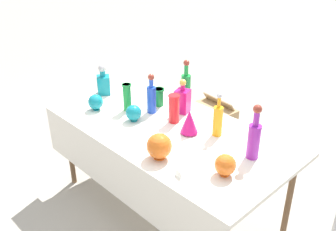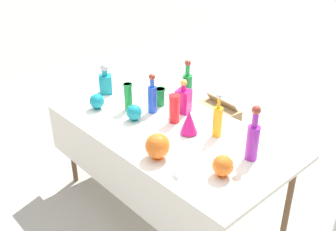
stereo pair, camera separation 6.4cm
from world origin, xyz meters
TOP-DOWN VIEW (x-y plane):
  - ground_plane at (0.00, 0.00)m, footprint 40.00×40.00m
  - display_table at (0.00, -0.04)m, footprint 1.88×0.96m
  - tall_bottle_0 at (-0.27, 0.08)m, footprint 0.07×0.07m
  - tall_bottle_1 at (0.66, 0.12)m, footprint 0.08×0.08m
  - tall_bottle_2 at (-0.20, 0.40)m, footprint 0.08×0.08m
  - tall_bottle_3 at (0.32, 0.18)m, footprint 0.07×0.07m
  - square_decanter_0 at (-0.10, 0.26)m, footprint 0.13×0.13m
  - square_decanter_1 at (-0.83, 0.02)m, footprint 0.15×0.15m
  - slender_vase_0 at (-0.33, 0.21)m, footprint 0.10×0.10m
  - slender_vase_1 at (-0.03, 0.10)m, footprint 0.09×0.09m
  - slender_vase_2 at (-0.44, -0.03)m, footprint 0.08×0.08m
  - fluted_vase_0 at (0.17, 0.05)m, footprint 0.13×0.13m
  - round_bowl_0 at (-0.26, -0.11)m, footprint 0.12×0.12m
  - round_bowl_1 at (-0.62, -0.21)m, footprint 0.12×0.12m
  - round_bowl_2 at (0.66, -0.16)m, footprint 0.13×0.13m
  - round_bowl_3 at (0.25, -0.32)m, footprint 0.16×0.16m
  - price_tag_left at (0.48, -0.38)m, footprint 0.06×0.02m
  - cardboard_box_behind_left at (-0.54, 1.20)m, footprint 0.51×0.38m

SIDE VIEW (x-z plane):
  - ground_plane at x=0.00m, z-range 0.00..0.00m
  - cardboard_box_behind_left at x=-0.54m, z-range -0.04..0.37m
  - display_table at x=0.00m, z-range 0.32..1.08m
  - price_tag_left at x=0.48m, z-range 0.76..0.80m
  - round_bowl_0 at x=-0.26m, z-range 0.76..0.89m
  - round_bowl_1 at x=-0.62m, z-range 0.76..0.89m
  - round_bowl_2 at x=0.66m, z-range 0.76..0.90m
  - slender_vase_0 at x=-0.33m, z-range 0.77..0.91m
  - round_bowl_3 at x=0.25m, z-range 0.76..0.94m
  - fluted_vase_0 at x=0.17m, z-range 0.76..0.95m
  - square_decanter_0 at x=-0.10m, z-range 0.73..1.01m
  - square_decanter_1 at x=-0.83m, z-range 0.73..1.00m
  - slender_vase_1 at x=-0.03m, z-range 0.77..0.99m
  - slender_vase_2 at x=-0.44m, z-range 0.77..0.99m
  - tall_bottle_3 at x=0.32m, z-range 0.72..1.05m
  - tall_bottle_0 at x=-0.27m, z-range 0.73..1.05m
  - tall_bottle_1 at x=0.66m, z-range 0.72..1.10m
  - tall_bottle_2 at x=-0.20m, z-range 0.72..1.10m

